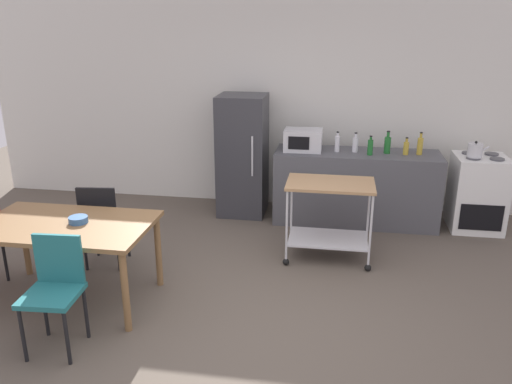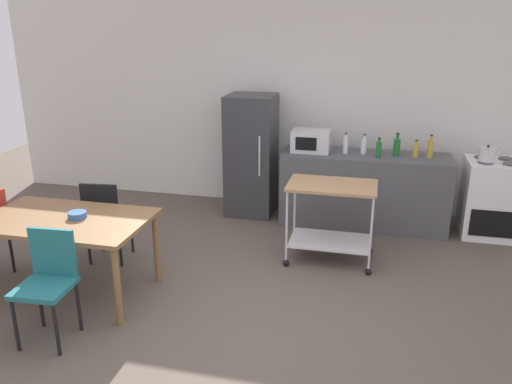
{
  "view_description": "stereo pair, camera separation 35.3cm",
  "coord_description": "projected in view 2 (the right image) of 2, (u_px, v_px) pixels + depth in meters",
  "views": [
    {
      "loc": [
        0.65,
        -3.58,
        2.44
      ],
      "look_at": [
        -0.13,
        1.2,
        0.8
      ],
      "focal_mm": 35.89,
      "sensor_mm": 36.0,
      "label": 1
    },
    {
      "loc": [
        1.0,
        -3.51,
        2.44
      ],
      "look_at": [
        -0.13,
        1.2,
        0.8
      ],
      "focal_mm": 35.89,
      "sensor_mm": 36.0,
      "label": 2
    }
  ],
  "objects": [
    {
      "name": "refrigerator",
      "position": [
        251.0,
        155.0,
        6.6
      ],
      "size": [
        0.6,
        0.63,
        1.55
      ],
      "color": "#333338",
      "rests_on": "ground_plane"
    },
    {
      "name": "bottle_hot_sauce",
      "position": [
        430.0,
        149.0,
        5.96
      ],
      "size": [
        0.07,
        0.07,
        0.27
      ],
      "color": "gold",
      "rests_on": "kitchen_counter"
    },
    {
      "name": "bottle_olive_oil",
      "position": [
        397.0,
        147.0,
        6.05
      ],
      "size": [
        0.08,
        0.08,
        0.27
      ],
      "color": "#1E6628",
      "rests_on": "kitchen_counter"
    },
    {
      "name": "stove_oven",
      "position": [
        490.0,
        198.0,
        5.99
      ],
      "size": [
        0.6,
        0.61,
        0.92
      ],
      "color": "white",
      "rests_on": "ground_plane"
    },
    {
      "name": "bottle_sparkling_water",
      "position": [
        416.0,
        151.0,
        5.98
      ],
      "size": [
        0.06,
        0.06,
        0.21
      ],
      "color": "gold",
      "rests_on": "kitchen_counter"
    },
    {
      "name": "ground_plane",
      "position": [
        238.0,
        329.0,
        4.24
      ],
      "size": [
        12.0,
        12.0,
        0.0
      ],
      "primitive_type": "plane",
      "color": "brown"
    },
    {
      "name": "dining_table",
      "position": [
        65.0,
        226.0,
        4.6
      ],
      "size": [
        1.5,
        0.9,
        0.75
      ],
      "color": "brown",
      "rests_on": "ground_plane"
    },
    {
      "name": "bottle_sesame_oil",
      "position": [
        364.0,
        146.0,
        6.14
      ],
      "size": [
        0.07,
        0.07,
        0.24
      ],
      "color": "silver",
      "rests_on": "kitchen_counter"
    },
    {
      "name": "kitchen_cart",
      "position": [
        331.0,
        210.0,
        5.29
      ],
      "size": [
        0.91,
        0.57,
        0.85
      ],
      "color": "#A37A51",
      "rests_on": "ground_plane"
    },
    {
      "name": "fruit_bowl",
      "position": [
        77.0,
        215.0,
        4.57
      ],
      "size": [
        0.17,
        0.17,
        0.06
      ],
      "primitive_type": "cylinder",
      "color": "#33598C",
      "rests_on": "dining_table"
    },
    {
      "name": "bottle_vinegar",
      "position": [
        346.0,
        145.0,
        6.17
      ],
      "size": [
        0.06,
        0.06,
        0.25
      ],
      "color": "silver",
      "rests_on": "kitchen_counter"
    },
    {
      "name": "chair_teal",
      "position": [
        48.0,
        278.0,
        4.0
      ],
      "size": [
        0.43,
        0.43,
        0.89
      ],
      "rotation": [
        0.0,
        0.0,
        0.07
      ],
      "color": "#1E666B",
      "rests_on": "ground_plane"
    },
    {
      "name": "microwave",
      "position": [
        311.0,
        141.0,
        6.25
      ],
      "size": [
        0.46,
        0.35,
        0.26
      ],
      "color": "silver",
      "rests_on": "kitchen_counter"
    },
    {
      "name": "kitchen_counter",
      "position": [
        364.0,
        190.0,
        6.29
      ],
      "size": [
        2.0,
        0.64,
        0.9
      ],
      "primitive_type": "cube",
      "color": "#4C4C51",
      "rests_on": "ground_plane"
    },
    {
      "name": "bottle_soda",
      "position": [
        379.0,
        149.0,
        5.99
      ],
      "size": [
        0.06,
        0.06,
        0.23
      ],
      "color": "#1E6628",
      "rests_on": "kitchen_counter"
    },
    {
      "name": "kettle",
      "position": [
        487.0,
        154.0,
        5.75
      ],
      "size": [
        0.24,
        0.17,
        0.19
      ],
      "color": "silver",
      "rests_on": "stove_oven"
    },
    {
      "name": "back_wall",
      "position": [
        301.0,
        99.0,
        6.72
      ],
      "size": [
        8.4,
        0.12,
        2.9
      ],
      "primitive_type": "cube",
      "color": "silver",
      "rests_on": "ground_plane"
    },
    {
      "name": "chair_black",
      "position": [
        106.0,
        215.0,
        5.28
      ],
      "size": [
        0.44,
        0.44,
        0.89
      ],
      "rotation": [
        0.0,
        0.0,
        3.26
      ],
      "color": "black",
      "rests_on": "ground_plane"
    }
  ]
}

